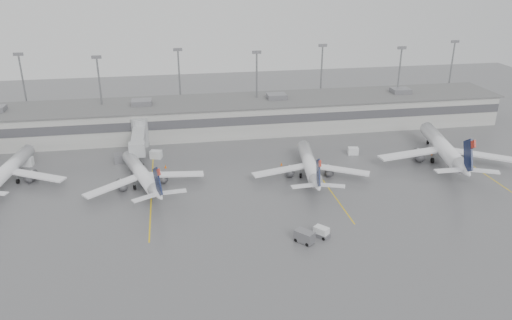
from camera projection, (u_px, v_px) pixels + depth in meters
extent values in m
plane|color=#58585A|center=(260.00, 246.00, 79.94)|extent=(260.00, 260.00, 0.00)
cube|color=#A4A49F|center=(221.00, 117.00, 131.36)|extent=(150.00, 16.00, 8.00)
cube|color=#47474C|center=(224.00, 122.00, 123.64)|extent=(150.00, 0.15, 2.20)
cube|color=#606060|center=(220.00, 102.00, 129.84)|extent=(152.00, 17.00, 0.30)
cube|color=slate|center=(401.00, 91.00, 137.46)|extent=(5.00, 4.00, 1.30)
cylinder|color=gray|center=(25.00, 94.00, 129.86)|extent=(0.44, 0.44, 20.00)
cube|color=slate|center=(18.00, 54.00, 126.02)|extent=(2.40, 0.50, 0.80)
cylinder|color=gray|center=(101.00, 98.00, 126.18)|extent=(0.44, 0.44, 20.00)
cube|color=slate|center=(96.00, 57.00, 122.34)|extent=(2.40, 0.50, 0.80)
cylinder|color=gray|center=(180.00, 87.00, 136.19)|extent=(0.44, 0.44, 20.00)
cube|color=slate|center=(178.00, 50.00, 132.34)|extent=(2.40, 0.50, 0.80)
cylinder|color=gray|center=(257.00, 91.00, 132.51)|extent=(0.44, 0.44, 20.00)
cube|color=slate|center=(257.00, 52.00, 128.66)|extent=(2.40, 0.50, 0.80)
cylinder|color=gray|center=(321.00, 81.00, 142.52)|extent=(0.44, 0.44, 20.00)
cube|color=slate|center=(323.00, 45.00, 138.67)|extent=(2.40, 0.50, 0.80)
cylinder|color=gray|center=(398.00, 85.00, 138.84)|extent=(0.44, 0.44, 20.00)
cube|color=slate|center=(402.00, 48.00, 134.99)|extent=(2.40, 0.50, 0.80)
cylinder|color=gray|center=(450.00, 76.00, 148.85)|extent=(0.44, 0.44, 20.00)
cube|color=slate|center=(455.00, 42.00, 145.00)|extent=(2.40, 0.50, 0.80)
cylinder|color=#ABAEB1|center=(140.00, 132.00, 121.01)|extent=(4.00, 4.00, 7.00)
cube|color=#ABAEB1|center=(139.00, 138.00, 114.78)|extent=(2.80, 13.00, 2.60)
cube|color=#ABAEB1|center=(137.00, 150.00, 107.93)|extent=(3.40, 2.40, 3.00)
cylinder|color=gray|center=(138.00, 162.00, 109.02)|extent=(0.70, 0.70, 2.80)
cube|color=black|center=(139.00, 166.00, 109.42)|extent=(2.20, 1.20, 0.70)
cube|color=yellow|center=(152.00, 190.00, 99.07)|extent=(0.25, 40.00, 0.01)
cube|color=yellow|center=(321.00, 178.00, 104.61)|extent=(0.25, 40.00, 0.01)
cube|color=yellow|center=(474.00, 167.00, 110.15)|extent=(0.25, 40.00, 0.01)
cylinder|color=white|center=(10.00, 168.00, 102.54)|extent=(5.41, 20.42, 2.76)
cone|color=white|center=(31.00, 148.00, 113.09)|extent=(3.08, 2.92, 2.76)
cube|color=white|center=(38.00, 176.00, 100.66)|extent=(11.82, 7.32, 0.32)
cylinder|color=black|center=(27.00, 163.00, 111.08)|extent=(0.43, 0.86, 0.83)
cylinder|color=black|center=(18.00, 181.00, 101.75)|extent=(0.54, 1.06, 1.01)
cylinder|color=white|center=(141.00, 172.00, 100.52)|extent=(8.46, 19.61, 2.69)
cone|color=white|center=(127.00, 154.00, 109.67)|extent=(3.32, 3.20, 2.69)
cone|color=white|center=(158.00, 194.00, 90.57)|extent=(3.91, 5.08, 2.69)
cube|color=white|center=(112.00, 186.00, 96.06)|extent=(10.84, 8.65, 0.31)
cube|color=white|center=(175.00, 174.00, 101.38)|extent=(11.67, 2.45, 0.31)
cube|color=black|center=(158.00, 182.00, 89.22)|extent=(1.77, 4.90, 5.86)
cube|color=#A8190C|center=(159.00, 172.00, 87.38)|extent=(0.80, 1.81, 1.70)
cylinder|color=black|center=(132.00, 169.00, 108.02)|extent=(0.54, 0.86, 0.81)
cylinder|color=black|center=(135.00, 187.00, 99.07)|extent=(0.68, 1.06, 0.99)
cylinder|color=black|center=(153.00, 184.00, 100.67)|extent=(0.68, 1.06, 0.99)
cylinder|color=white|center=(309.00, 162.00, 105.43)|extent=(5.48, 20.11, 2.72)
cone|color=white|center=(303.00, 144.00, 115.83)|extent=(3.05, 2.89, 2.72)
cone|color=white|center=(317.00, 185.00, 94.14)|extent=(3.32, 4.86, 2.72)
cube|color=white|center=(280.00, 170.00, 103.17)|extent=(12.00, 4.36, 0.32)
cube|color=white|center=(341.00, 170.00, 103.54)|extent=(11.61, 7.28, 0.32)
cube|color=black|center=(318.00, 173.00, 92.73)|extent=(0.98, 5.09, 5.92)
cube|color=#A8190C|center=(320.00, 164.00, 90.75)|extent=(0.53, 1.85, 1.72)
cylinder|color=black|center=(304.00, 158.00, 113.85)|extent=(0.43, 0.85, 0.82)
cylinder|color=black|center=(301.00, 175.00, 104.53)|extent=(0.54, 1.04, 1.00)
cylinder|color=black|center=(319.00, 175.00, 104.64)|extent=(0.54, 1.04, 1.00)
cylinder|color=white|center=(442.00, 146.00, 112.89)|extent=(8.42, 24.61, 3.33)
cone|color=white|center=(425.00, 127.00, 125.65)|extent=(3.92, 3.75, 3.33)
cone|color=white|center=(465.00, 170.00, 99.04)|extent=(4.43, 6.14, 3.33)
cube|color=white|center=(410.00, 154.00, 110.64)|extent=(14.67, 4.34, 0.39)
cube|color=white|center=(481.00, 155.00, 110.05)|extent=(13.94, 9.76, 0.39)
cube|color=black|center=(468.00, 156.00, 97.31)|extent=(1.65, 6.19, 7.27)
cube|color=#A8190C|center=(473.00, 144.00, 94.89)|extent=(0.80, 2.27, 2.11)
cylinder|color=black|center=(428.00, 142.00, 123.22)|extent=(0.59, 1.06, 1.00)
cylinder|color=black|center=(432.00, 160.00, 111.95)|extent=(0.75, 1.30, 1.22)
cylinder|color=black|center=(454.00, 161.00, 111.77)|extent=(0.75, 1.30, 1.22)
cube|color=white|center=(321.00, 232.00, 82.28)|extent=(2.63, 2.72, 1.75)
cube|color=slate|center=(321.00, 235.00, 82.48)|extent=(3.03, 3.15, 0.68)
cylinder|color=black|center=(314.00, 235.00, 82.52)|extent=(0.52, 0.55, 0.55)
cylinder|color=black|center=(319.00, 231.00, 83.64)|extent=(0.52, 0.55, 0.55)
cylinder|color=black|center=(324.00, 239.00, 81.38)|extent=(0.52, 0.55, 0.55)
cylinder|color=black|center=(329.00, 235.00, 82.49)|extent=(0.52, 0.55, 0.55)
cube|color=slate|center=(304.00, 236.00, 80.61)|extent=(3.37, 3.51, 1.89)
cylinder|color=black|center=(296.00, 240.00, 80.99)|extent=(0.59, 0.63, 0.62)
cylinder|color=black|center=(313.00, 241.00, 80.79)|extent=(0.59, 0.63, 0.62)
cube|color=white|center=(26.00, 162.00, 110.33)|extent=(2.83, 2.00, 1.92)
cube|color=white|center=(156.00, 154.00, 114.50)|extent=(2.98, 2.42, 1.83)
cube|color=white|center=(353.00, 151.00, 116.77)|extent=(2.63, 2.01, 1.68)
cube|color=slate|center=(118.00, 158.00, 112.45)|extent=(2.14, 3.08, 1.80)
cone|color=#F26205|center=(11.00, 167.00, 109.04)|extent=(0.48, 0.48, 0.76)
cone|color=#F26205|center=(165.00, 166.00, 109.29)|extent=(0.49, 0.49, 0.78)
cone|color=#F26205|center=(281.00, 164.00, 110.74)|extent=(0.44, 0.44, 0.70)
cone|color=#F26205|center=(432.00, 154.00, 116.53)|extent=(0.38, 0.38, 0.61)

